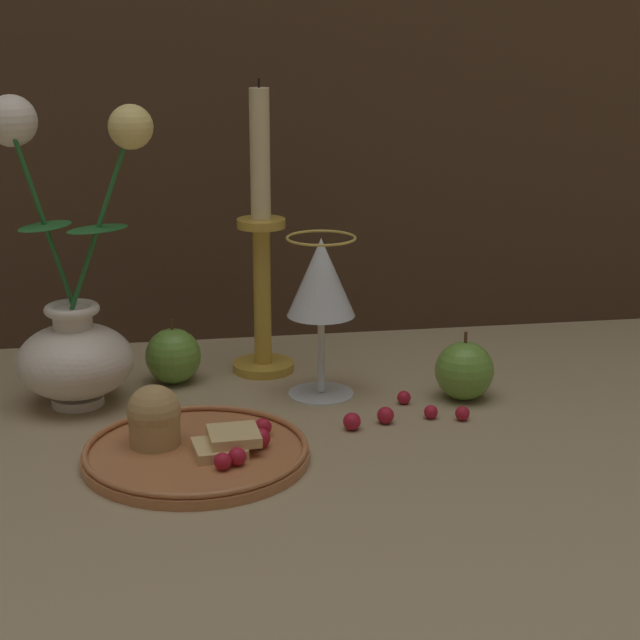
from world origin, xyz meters
name	(u,v)px	position (x,y,z in m)	size (l,w,h in m)	color
ground_plane	(256,420)	(0.00, 0.00, 0.00)	(2.40, 2.40, 0.00)	#9E8966
vase	(73,322)	(-0.19, 0.08, 0.09)	(0.17, 0.13, 0.33)	silver
plate_with_pastries	(189,444)	(-0.07, -0.09, 0.02)	(0.22, 0.22, 0.07)	#B77042
wine_glass	(321,284)	(0.08, 0.07, 0.13)	(0.08, 0.08, 0.18)	silver
candlestick	(262,257)	(0.02, 0.16, 0.14)	(0.07, 0.07, 0.34)	gold
apple_beside_vase	(464,371)	(0.23, 0.03, 0.03)	(0.07, 0.07, 0.08)	#669938
apple_near_glass	(173,356)	(-0.08, 0.13, 0.03)	(0.06, 0.06, 0.08)	#669938
berry_near_plate	(386,415)	(0.13, -0.03, 0.01)	(0.02, 0.02, 0.02)	#AD192D
berry_front_center	(404,397)	(0.16, 0.02, 0.01)	(0.02, 0.02, 0.02)	#AD192D
berry_by_glass_stem	(352,421)	(0.09, -0.04, 0.01)	(0.02, 0.02, 0.02)	#AD192D
berry_under_candlestick	(431,412)	(0.18, -0.02, 0.01)	(0.01, 0.01, 0.01)	#AD192D
berry_far_right	(462,413)	(0.21, -0.03, 0.01)	(0.02, 0.02, 0.02)	#AD192D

